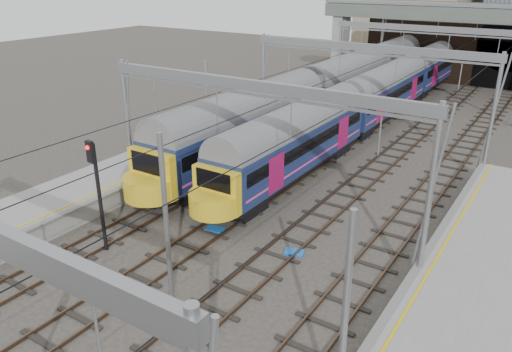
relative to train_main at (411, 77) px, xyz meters
The scene contains 12 objects.
ground 40.06m from the train_main, 87.13° to the right, with size 160.00×160.00×0.00m, color #38332D.
platform_left 38.36m from the train_main, 102.33° to the right, with size 4.32×55.00×1.12m.
tracks 25.13m from the train_main, 85.41° to the right, with size 14.40×80.00×0.22m.
overhead_line 19.00m from the train_main, 83.81° to the right, with size 16.80×80.00×8.00m.
retaining_wall 12.61m from the train_main, 74.18° to the left, with size 28.00×2.75×9.00m.
overbridge 7.98m from the train_main, 71.76° to the left, with size 28.00×3.00×9.25m.
train_main is the anchor object (origin of this frame).
train_second 5.05m from the train_main, 142.46° to the left, with size 3.11×71.77×5.24m.
signal_near_left 37.03m from the train_main, 94.86° to the right, with size 0.40×0.49×5.50m.
equip_cover_a 32.59m from the train_main, 89.91° to the right, with size 0.91×0.64×0.11m, color blue.
equip_cover_b 38.94m from the train_main, 88.82° to the right, with size 0.76×0.54×0.09m, color blue.
equip_cover_c 32.67m from the train_main, 81.96° to the right, with size 0.89×0.63×0.10m, color blue.
Camera 1 is at (12.09, -10.33, 12.31)m, focal length 35.00 mm.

